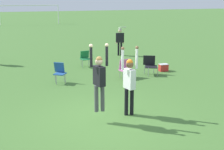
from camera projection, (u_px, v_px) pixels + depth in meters
ground_plane at (104, 119)px, 9.53m from camera, size 120.00×120.00×0.00m
person_jumping at (99, 77)px, 8.99m from camera, size 0.56×0.45×2.03m
person_defending at (129, 79)px, 9.60m from camera, size 0.56×0.44×2.19m
frisbee at (122, 28)px, 8.93m from camera, size 0.22×0.22×0.07m
camping_chair_0 at (125, 68)px, 14.07m from camera, size 0.61×0.66×0.84m
camping_chair_1 at (60, 71)px, 13.29m from camera, size 0.61×0.67×0.88m
camping_chair_2 at (150, 64)px, 14.67m from camera, size 0.73×0.78×0.89m
camping_chair_3 at (85, 57)px, 16.29m from camera, size 0.56×0.60×0.81m
person_spectator_far at (120, 39)px, 19.07m from camera, size 0.55×0.32×1.68m
cooler_box at (163, 67)px, 15.39m from camera, size 0.43×0.30×0.35m
soccer_goal at (29, 9)px, 37.96m from camera, size 7.10×0.10×2.35m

